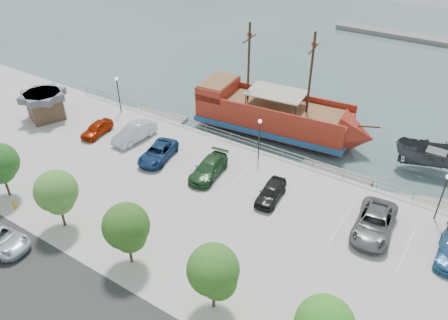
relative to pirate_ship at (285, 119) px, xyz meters
The scene contains 22 objects.
ground 13.68m from the pirate_ship, 87.25° to the right, with size 160.00×160.00×0.00m, color #3E5255.
sidewalk 23.54m from the pirate_ship, 88.42° to the right, with size 100.00×4.00×0.05m, color #B3B0A3.
seawall_railing 5.77m from the pirate_ship, 83.52° to the right, with size 50.00×0.06×1.00m.
pirate_ship is the anchor object (origin of this frame).
patrol_boat 15.03m from the pirate_ship, ahead, with size 2.77×7.37×2.85m, color #3E4144.
dock_west 14.87m from the pirate_ship, 163.02° to the right, with size 6.80×1.94×0.39m, color gray.
dock_mid 8.83m from the pirate_ship, 29.97° to the right, with size 6.83×1.95×0.39m, color slate.
dock_east 16.32m from the pirate_ship, 15.42° to the right, with size 6.34×1.81×0.36m, color gray.
shed 26.45m from the pirate_ship, 151.79° to the right, with size 4.87×4.87×3.07m.
fire_hydrant 27.32m from the pirate_ship, 117.10° to the right, with size 0.26×0.26×0.76m.
lamp_post_left 18.81m from the pirate_ship, 158.00° to the right, with size 0.36×0.36×4.28m.
lamp_post_mid 7.29m from the pirate_ship, 84.71° to the right, with size 0.36×0.36×4.28m.
lamp_post_right 18.16m from the pirate_ship, 22.84° to the right, with size 0.36×0.36×4.28m.
tree_c 24.76m from the pirate_ship, 106.99° to the right, with size 3.30×3.20×5.00m.
tree_d 23.69m from the pirate_ship, 90.50° to the right, with size 3.30×3.20×5.00m.
tree_e 24.65m from the pirate_ship, 73.93° to the right, with size 3.30×3.20×5.00m.
parked_car_a 19.90m from the pirate_ship, 142.67° to the right, with size 1.61×4.00×1.36m, color #9E1E03.
parked_car_b 15.92m from the pirate_ship, 137.57° to the right, with size 1.74×5.00×1.65m, color silver.
parked_car_c 14.29m from the pirate_ship, 121.21° to the right, with size 2.31×5.01×1.39m, color navy.
parked_car_d 11.94m from the pirate_ship, 98.76° to the right, with size 2.08×5.11×1.48m, color #234A27.
parked_car_e 12.66m from the pirate_ship, 69.10° to the right, with size 1.68×4.17×1.42m, color black.
parked_car_g 17.10m from the pirate_ship, 40.63° to the right, with size 2.74×5.94×1.65m, color #5D5D5E.
Camera 1 is at (16.30, -24.71, 23.04)m, focal length 35.00 mm.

